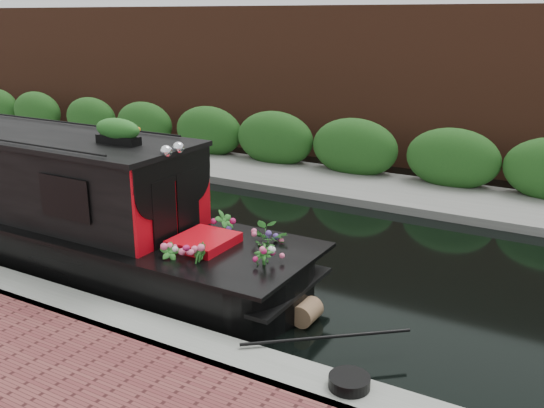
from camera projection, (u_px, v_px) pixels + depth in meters
The scene contains 8 objects.
ground at pixel (241, 245), 10.32m from camera, with size 80.00×80.00×0.00m, color black.
near_bank_coping at pixel (98, 328), 7.60m from camera, with size 40.00×0.60×0.50m, color gray.
far_bank_path at pixel (341, 187), 13.79m from camera, with size 40.00×2.40×0.34m, color slate.
far_hedge at pixel (356, 179), 14.54m from camera, with size 40.00×1.10×2.80m, color #21501A.
far_brick_wall at pixel (386, 161), 16.27m from camera, with size 40.00×1.00×8.00m, color #562D1D.
narrowboat at pixel (1, 199), 10.30m from camera, with size 11.04×1.93×2.58m.
rope_fender at pixel (307, 312), 7.69m from camera, with size 0.29×0.29×0.37m, color brown.
coiled_mooring_rope at pixel (349, 382), 5.95m from camera, with size 0.41×0.41×0.12m, color black.
Camera 1 is at (5.29, -8.08, 3.75)m, focal length 40.00 mm.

